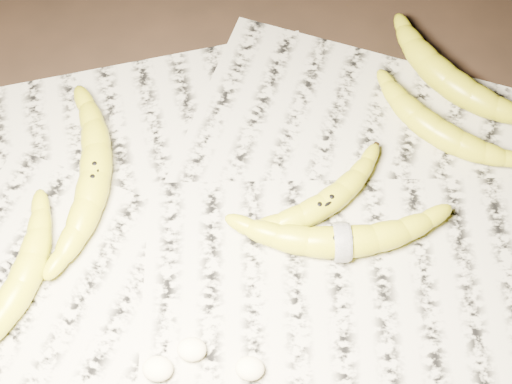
# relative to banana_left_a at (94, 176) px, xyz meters

# --- Properties ---
(ground) EXTENTS (3.00, 3.00, 0.00)m
(ground) POSITION_rel_banana_left_a_xyz_m (0.17, -0.05, -0.03)
(ground) COLOR black
(ground) RESTS_ON ground
(newspaper_patch) EXTENTS (0.90, 0.70, 0.01)m
(newspaper_patch) POSITION_rel_banana_left_a_xyz_m (0.20, -0.08, -0.02)
(newspaper_patch) COLOR #B0AC97
(newspaper_patch) RESTS_ON ground
(banana_left_a) EXTENTS (0.08, 0.23, 0.04)m
(banana_left_a) POSITION_rel_banana_left_a_xyz_m (0.00, 0.00, 0.00)
(banana_left_a) COLOR gold
(banana_left_a) RESTS_ON newspaper_patch
(banana_left_b) EXTENTS (0.10, 0.20, 0.04)m
(banana_left_b) POSITION_rel_banana_left_a_xyz_m (-0.05, -0.14, -0.00)
(banana_left_b) COLOR gold
(banana_left_b) RESTS_ON newspaper_patch
(banana_center) EXTENTS (0.17, 0.15, 0.03)m
(banana_center) POSITION_rel_banana_left_a_xyz_m (0.28, -0.01, -0.00)
(banana_center) COLOR gold
(banana_center) RESTS_ON newspaper_patch
(banana_taped) EXTENTS (0.24, 0.09, 0.04)m
(banana_taped) POSITION_rel_banana_left_a_xyz_m (0.30, -0.06, -0.00)
(banana_taped) COLOR gold
(banana_taped) RESTS_ON newspaper_patch
(banana_upper_a) EXTENTS (0.19, 0.15, 0.04)m
(banana_upper_a) POSITION_rel_banana_left_a_xyz_m (0.41, 0.11, -0.00)
(banana_upper_a) COLOR gold
(banana_upper_a) RESTS_ON newspaper_patch
(banana_upper_b) EXTENTS (0.19, 0.18, 0.04)m
(banana_upper_b) POSITION_rel_banana_left_a_xyz_m (0.43, 0.19, 0.00)
(banana_upper_b) COLOR gold
(banana_upper_b) RESTS_ON newspaper_patch
(measuring_tape) EXTENTS (0.01, 0.05, 0.05)m
(measuring_tape) POSITION_rel_banana_left_a_xyz_m (0.30, -0.06, -0.00)
(measuring_tape) COLOR white
(measuring_tape) RESTS_ON newspaper_patch
(flesh_chunk_a) EXTENTS (0.03, 0.03, 0.02)m
(flesh_chunk_a) POSITION_rel_banana_left_a_xyz_m (0.11, -0.22, -0.01)
(flesh_chunk_a) COLOR beige
(flesh_chunk_a) RESTS_ON newspaper_patch
(flesh_chunk_b) EXTENTS (0.03, 0.03, 0.02)m
(flesh_chunk_b) POSITION_rel_banana_left_a_xyz_m (0.15, -0.20, -0.01)
(flesh_chunk_b) COLOR beige
(flesh_chunk_b) RESTS_ON newspaper_patch
(flesh_chunk_c) EXTENTS (0.03, 0.03, 0.02)m
(flesh_chunk_c) POSITION_rel_banana_left_a_xyz_m (0.21, -0.21, -0.01)
(flesh_chunk_c) COLOR beige
(flesh_chunk_c) RESTS_ON newspaper_patch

